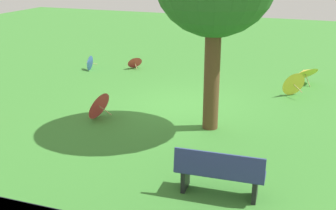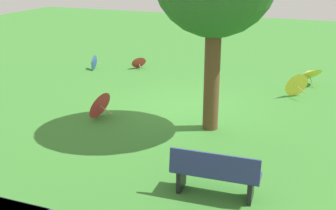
% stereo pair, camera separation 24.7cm
% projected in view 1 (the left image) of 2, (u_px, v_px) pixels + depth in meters
% --- Properties ---
extents(ground, '(40.00, 40.00, 0.00)m').
position_uv_depth(ground, '(185.00, 109.00, 11.91)').
color(ground, '#387A2D').
extents(park_bench, '(1.63, 0.59, 0.90)m').
position_uv_depth(park_bench, '(219.00, 173.00, 7.41)').
color(park_bench, navy).
rests_on(park_bench, ground).
extents(parasol_blue_0, '(0.62, 0.58, 0.58)m').
position_uv_depth(parasol_blue_0, '(88.00, 63.00, 15.87)').
color(parasol_blue_0, tan).
rests_on(parasol_blue_0, ground).
extents(parasol_yellow_0, '(1.17, 1.17, 0.76)m').
position_uv_depth(parasol_yellow_0, '(305.00, 72.00, 14.04)').
color(parasol_yellow_0, tan).
rests_on(parasol_yellow_0, ground).
extents(parasol_yellow_1, '(0.80, 0.79, 0.78)m').
position_uv_depth(parasol_yellow_1, '(292.00, 83.00, 12.93)').
color(parasol_yellow_1, tan).
rests_on(parasol_yellow_1, ground).
extents(parasol_red_1, '(0.70, 0.69, 0.52)m').
position_uv_depth(parasol_red_1, '(135.00, 62.00, 16.15)').
color(parasol_red_1, tan).
rests_on(parasol_red_1, ground).
extents(parasol_red_2, '(0.73, 0.85, 0.78)m').
position_uv_depth(parasol_red_2, '(97.00, 105.00, 11.04)').
color(parasol_red_2, tan).
rests_on(parasol_red_2, ground).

